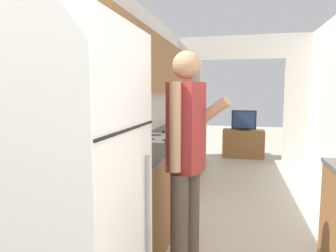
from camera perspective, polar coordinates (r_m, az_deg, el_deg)
name	(u,v)px	position (r m, az deg, el deg)	size (l,w,h in m)	color
wall_left	(134,89)	(3.40, -6.45, 7.03)	(0.38, 7.57, 2.50)	white
wall_far_with_doorway	(241,92)	(6.01, 13.76, 6.40)	(2.89, 0.06, 2.50)	white
counter_left	(168,166)	(4.05, 0.05, -7.55)	(0.62, 4.17, 0.88)	brown
refrigerator	(64,203)	(1.64, -19.12, -13.61)	(0.73, 0.74, 1.74)	white
range_oven	(162,173)	(3.69, -1.20, -8.89)	(0.66, 0.78, 1.02)	white
person	(186,162)	(2.18, 3.39, -6.86)	(0.54, 0.45, 1.71)	#4C4238
tv_cabinet	(243,143)	(6.78, 14.11, -3.24)	(0.88, 0.42, 0.60)	brown
television	(244,120)	(6.67, 14.24, 1.04)	(0.52, 0.16, 0.43)	black
knife	(164,132)	(4.08, -0.70, -1.06)	(0.06, 0.33, 0.02)	#B7B7BC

